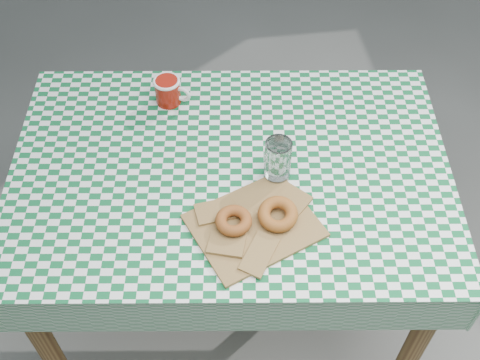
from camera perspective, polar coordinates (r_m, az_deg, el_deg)
The scene contains 8 objects.
ground at distance 2.36m, azimuth 1.22°, elevation -7.00°, with size 60.00×60.00×0.00m, color #575752.
table at distance 1.94m, azimuth -0.79°, elevation -6.23°, with size 1.18×0.79×0.75m, color #56351D.
tablecloth at distance 1.63m, azimuth -0.93°, elevation 1.01°, with size 1.20×0.81×0.01m, color #0E5B2E.
paper_bag at distance 1.51m, azimuth 1.38°, elevation -4.28°, with size 0.30×0.24×0.02m, color #9A7343.
bagel_front at distance 1.49m, azimuth -0.61°, elevation -3.88°, with size 0.09×0.09×0.03m, color brown.
bagel_back at distance 1.50m, azimuth 3.61°, elevation -3.25°, with size 0.10×0.10×0.03m, color #93471E.
coffee_mug at distance 1.80m, azimuth -6.88°, elevation 8.39°, with size 0.15×0.15×0.08m, color maroon, non-canonical shape.
drinking_glass at distance 1.57m, azimuth 3.60°, elevation 1.89°, with size 0.07×0.07×0.13m, color silver.
Camera 1 is at (-0.22, -1.24, 2.00)m, focal length 44.95 mm.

